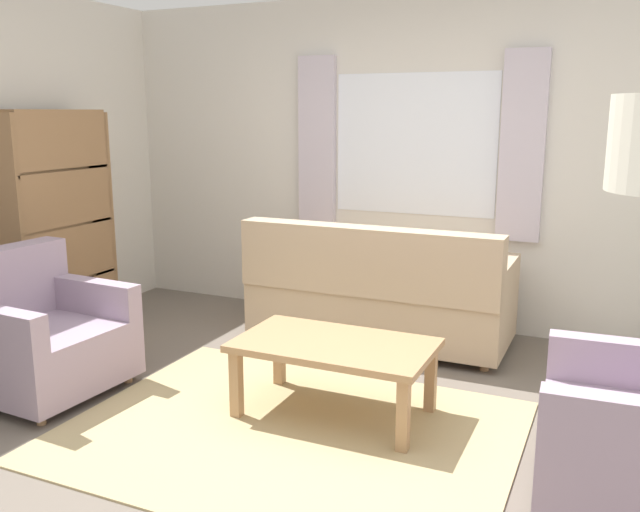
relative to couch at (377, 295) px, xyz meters
name	(u,v)px	position (x,y,z in m)	size (l,w,h in m)	color
ground_plane	(290,432)	(0.07, -1.57, -0.37)	(6.24, 6.24, 0.00)	#6B6056
wall_back	(416,163)	(0.07, 0.69, 0.93)	(5.32, 0.12, 2.60)	silver
window_with_curtains	(414,145)	(0.07, 0.60, 1.08)	(1.98, 0.07, 1.40)	white
area_rug	(290,431)	(0.07, -1.57, -0.36)	(2.37, 1.85, 0.01)	tan
couch	(377,295)	(0.00, 0.00, 0.00)	(1.90, 0.82, 0.92)	tan
armchair_left	(39,336)	(-1.60, -1.70, -0.01)	(0.87, 0.89, 0.88)	#998499
coffee_table	(334,352)	(0.20, -1.27, 0.01)	(1.10, 0.64, 0.44)	#A87F56
bookshelf	(59,238)	(-2.28, -0.80, 0.40)	(0.30, 0.94, 1.72)	olive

